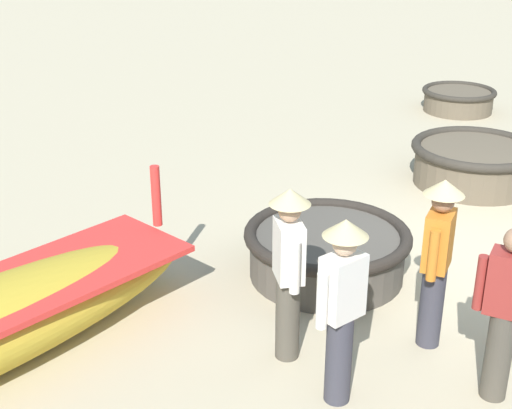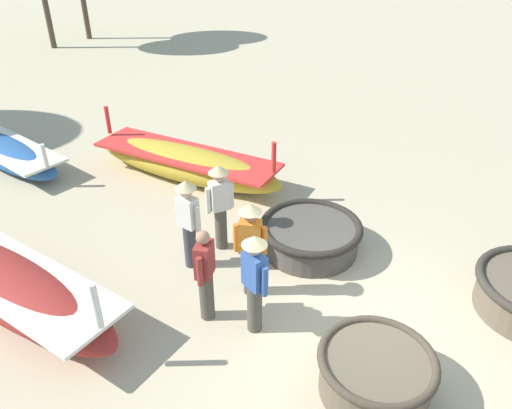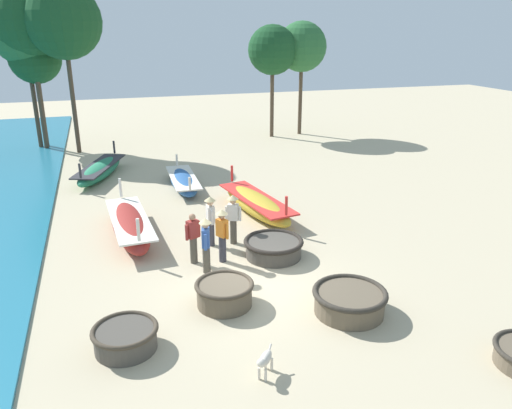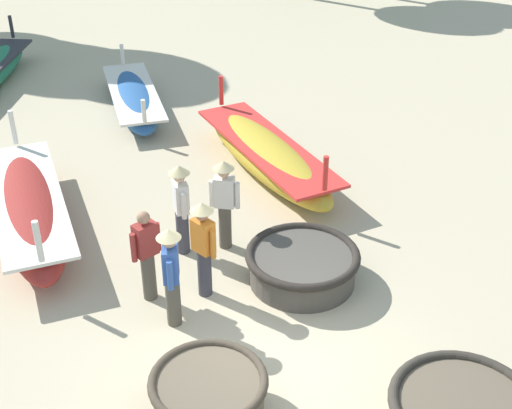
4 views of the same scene
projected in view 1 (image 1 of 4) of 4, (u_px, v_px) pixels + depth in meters
The scene contains 8 objects.
ground_plane at pixel (512, 274), 8.03m from camera, with size 80.00×80.00×0.00m, color #BCAD8C.
coracle_front_right at pixel (327, 250), 7.89m from camera, with size 1.85×1.85×0.57m.
coracle_tilted at pixel (458, 99), 14.01m from camera, with size 1.43×1.43×0.45m.
coracle_far_left at pixel (474, 162), 10.41m from camera, with size 1.86×1.86×0.62m.
fisherman_standing_right at pixel (289, 264), 6.22m from camera, with size 0.48×0.36×1.67m.
fisherman_by_coracle at pixel (437, 253), 6.40m from camera, with size 0.36×0.48×1.67m.
fisherman_with_hat at pixel (505, 311), 5.74m from camera, with size 0.49×0.34×1.57m.
fisherman_crouching at pixel (342, 301), 5.65m from camera, with size 0.36×0.53×1.67m.
Camera 1 is at (-3.84, 6.59, 3.91)m, focal length 50.00 mm.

